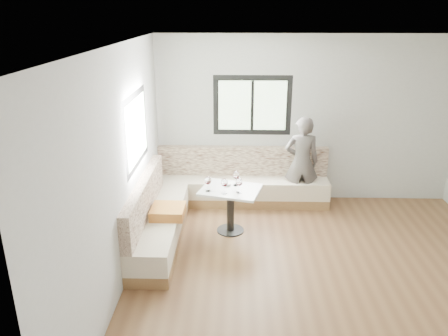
# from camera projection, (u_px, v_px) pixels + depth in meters

# --- Properties ---
(room) EXTENTS (5.01, 5.01, 2.81)m
(room) POSITION_uv_depth(u_px,v_px,m) (330.00, 170.00, 5.03)
(room) COLOR brown
(room) RESTS_ON ground
(banquette) EXTENTS (2.90, 2.80, 0.95)m
(banquette) POSITION_uv_depth(u_px,v_px,m) (208.00, 199.00, 6.89)
(banquette) COLOR olive
(banquette) RESTS_ON ground
(table) EXTENTS (0.98, 0.85, 0.69)m
(table) POSITION_uv_depth(u_px,v_px,m) (231.00, 200.00, 6.43)
(table) COLOR black
(table) RESTS_ON ground
(person) EXTENTS (0.56, 0.37, 1.55)m
(person) POSITION_uv_depth(u_px,v_px,m) (302.00, 162.00, 7.21)
(person) COLOR #4E4846
(person) RESTS_ON ground
(olive_ramekin) EXTENTS (0.09, 0.09, 0.03)m
(olive_ramekin) POSITION_uv_depth(u_px,v_px,m) (228.00, 184.00, 6.48)
(olive_ramekin) COLOR white
(olive_ramekin) RESTS_ON table
(wine_glass_a) EXTENTS (0.10, 0.10, 0.22)m
(wine_glass_a) POSITION_uv_depth(u_px,v_px,m) (208.00, 181.00, 6.23)
(wine_glass_a) COLOR white
(wine_glass_a) RESTS_ON table
(wine_glass_b) EXTENTS (0.10, 0.10, 0.22)m
(wine_glass_b) POSITION_uv_depth(u_px,v_px,m) (224.00, 183.00, 6.16)
(wine_glass_b) COLOR white
(wine_glass_b) RESTS_ON table
(wine_glass_c) EXTENTS (0.10, 0.10, 0.22)m
(wine_glass_c) POSITION_uv_depth(u_px,v_px,m) (239.00, 182.00, 6.18)
(wine_glass_c) COLOR white
(wine_glass_c) RESTS_ON table
(wine_glass_d) EXTENTS (0.10, 0.10, 0.22)m
(wine_glass_d) POSITION_uv_depth(u_px,v_px,m) (236.00, 176.00, 6.43)
(wine_glass_d) COLOR white
(wine_glass_d) RESTS_ON table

